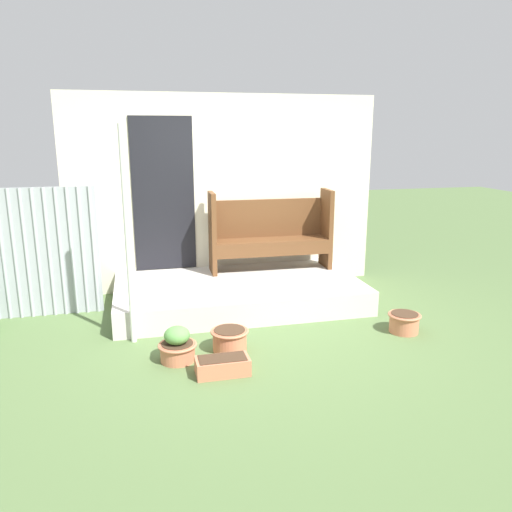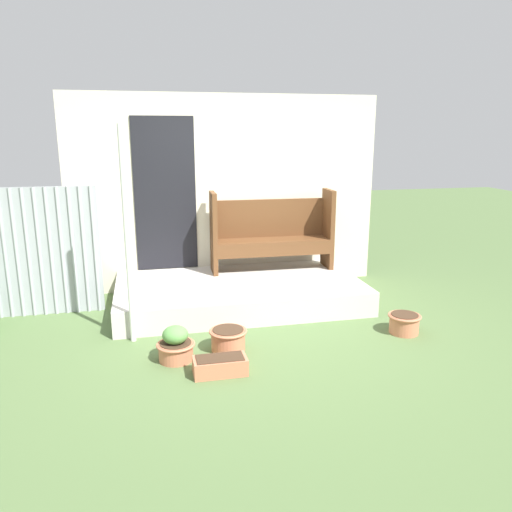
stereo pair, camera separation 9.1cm
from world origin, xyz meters
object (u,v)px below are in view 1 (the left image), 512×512
object	(u,v)px
flower_pot_right	(404,322)
flower_pot_left	(177,346)
bench	(270,231)
planter_box_rect	(223,366)
support_post	(128,238)
flower_pot_middle	(230,339)

from	to	relation	value
flower_pot_right	flower_pot_left	bearing A→B (deg)	-177.05
bench	flower_pot_left	size ratio (longest dim) A/B	4.42
flower_pot_left	planter_box_rect	world-z (taller)	flower_pot_left
support_post	bench	xyz separation A→B (m)	(1.83, 1.36, -0.27)
bench	flower_pot_left	world-z (taller)	bench
flower_pot_left	flower_pot_middle	size ratio (longest dim) A/B	0.97
support_post	planter_box_rect	distance (m)	1.57
support_post	flower_pot_left	bearing A→B (deg)	-54.06
bench	flower_pot_left	xyz separation A→B (m)	(-1.42, -1.92, -0.68)
flower_pot_middle	planter_box_rect	bearing A→B (deg)	-108.05
bench	support_post	bearing A→B (deg)	-141.79
flower_pot_middle	planter_box_rect	xyz separation A→B (m)	(-0.15, -0.47, -0.04)
planter_box_rect	bench	bearing A→B (deg)	65.17
flower_pot_left	flower_pot_right	bearing A→B (deg)	2.95
planter_box_rect	support_post	bearing A→B (deg)	129.89
flower_pot_left	flower_pot_middle	xyz separation A→B (m)	(0.52, 0.11, -0.03)
support_post	flower_pot_left	world-z (taller)	support_post
bench	flower_pot_middle	distance (m)	2.14
bench	planter_box_rect	distance (m)	2.62
flower_pot_middle	flower_pot_right	size ratio (longest dim) A/B	1.07
support_post	flower_pot_middle	bearing A→B (deg)	-25.82
flower_pot_middle	bench	bearing A→B (deg)	63.51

